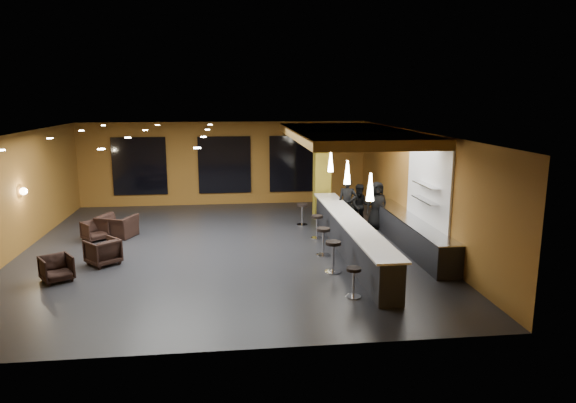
{
  "coord_description": "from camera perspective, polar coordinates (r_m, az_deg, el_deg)",
  "views": [
    {
      "loc": [
        0.16,
        -15.2,
        4.59
      ],
      "look_at": [
        2.0,
        0.5,
        1.3
      ],
      "focal_mm": 32.0,
      "sensor_mm": 36.0,
      "label": 1
    }
  ],
  "objects": [
    {
      "name": "staff_b",
      "position": [
        18.16,
        8.04,
        -0.5
      ],
      "size": [
        0.82,
        0.68,
        1.54
      ],
      "primitive_type": "imported",
      "rotation": [
        0.0,
        0.0,
        -0.14
      ],
      "color": "black",
      "rests_on": "floor"
    },
    {
      "name": "staff_c",
      "position": [
        18.08,
        9.83,
        -0.42
      ],
      "size": [
        0.87,
        0.62,
        1.66
      ],
      "primitive_type": "imported",
      "rotation": [
        0.0,
        0.0,
        0.12
      ],
      "color": "black",
      "rests_on": "floor"
    },
    {
      "name": "wall_sconce",
      "position": [
        17.05,
        -27.32,
        1.02
      ],
      "size": [
        0.22,
        0.22,
        0.22
      ],
      "primitive_type": "sphere",
      "color": "#FFE5B2",
      "rests_on": "wall_left"
    },
    {
      "name": "wall_right",
      "position": [
        16.55,
        14.28,
        1.51
      ],
      "size": [
        0.1,
        13.0,
        3.5
      ],
      "primitive_type": "cube",
      "color": "brown",
      "rests_on": "floor"
    },
    {
      "name": "bar_stool_3",
      "position": [
        16.68,
        3.24,
        -2.48
      ],
      "size": [
        0.39,
        0.39,
        0.77
      ],
      "rotation": [
        0.0,
        0.0,
        0.0
      ],
      "color": "silver",
      "rests_on": "floor"
    },
    {
      "name": "wall_shelf_lower",
      "position": [
        15.39,
        15.03,
        0.15
      ],
      "size": [
        0.3,
        1.5,
        0.03
      ],
      "primitive_type": "cube",
      "color": "silver",
      "rests_on": "wall_right"
    },
    {
      "name": "bar_stool_4",
      "position": [
        18.36,
        1.59,
        -1.11
      ],
      "size": [
        0.4,
        0.4,
        0.78
      ],
      "rotation": [
        0.0,
        0.0,
        -0.12
      ],
      "color": "silver",
      "rests_on": "floor"
    },
    {
      "name": "armchair_b",
      "position": [
        15.06,
        -19.88,
        -5.27
      ],
      "size": [
        1.11,
        1.11,
        0.72
      ],
      "primitive_type": "imported",
      "rotation": [
        0.0,
        0.0,
        3.87
      ],
      "color": "black",
      "rests_on": "floor"
    },
    {
      "name": "prep_counter",
      "position": [
        16.23,
        13.35,
        -3.42
      ],
      "size": [
        0.7,
        6.0,
        0.86
      ],
      "primitive_type": "cube",
      "color": "black",
      "rests_on": "floor"
    },
    {
      "name": "bar_top",
      "position": [
        15.05,
        6.92,
        -2.03
      ],
      "size": [
        0.78,
        8.1,
        0.05
      ],
      "primitive_type": "cube",
      "color": "white",
      "rests_on": "bar_counter"
    },
    {
      "name": "staff_a",
      "position": [
        17.71,
        6.6,
        -0.3
      ],
      "size": [
        0.78,
        0.66,
        1.83
      ],
      "primitive_type": "imported",
      "rotation": [
        0.0,
        0.0,
        -0.39
      ],
      "color": "black",
      "rests_on": "floor"
    },
    {
      "name": "wall_front",
      "position": [
        9.11,
        -7.42,
        -6.5
      ],
      "size": [
        12.0,
        0.1,
        3.5
      ],
      "primitive_type": "cube",
      "color": "brown",
      "rests_on": "floor"
    },
    {
      "name": "pendant_1",
      "position": [
        15.27,
        6.61,
        3.25
      ],
      "size": [
        0.2,
        0.2,
        0.7
      ],
      "primitive_type": "cone",
      "color": "white",
      "rests_on": "wood_soffit"
    },
    {
      "name": "column",
      "position": [
        19.33,
        3.8,
        3.28
      ],
      "size": [
        0.6,
        0.6,
        3.5
      ],
      "primitive_type": "cube",
      "color": "olive",
      "rests_on": "floor"
    },
    {
      "name": "wood_soffit",
      "position": [
        16.69,
        6.69,
        7.45
      ],
      "size": [
        3.6,
        8.0,
        0.28
      ],
      "primitive_type": "cube",
      "color": "olive",
      "rests_on": "ceiling"
    },
    {
      "name": "window_center",
      "position": [
        21.83,
        -7.06,
        4.06
      ],
      "size": [
        2.2,
        0.06,
        2.4
      ],
      "primitive_type": "cube",
      "color": "black",
      "rests_on": "wall_back"
    },
    {
      "name": "armchair_a",
      "position": [
        14.2,
        -24.33,
        -6.79
      ],
      "size": [
        0.98,
        0.99,
        0.66
      ],
      "primitive_type": "imported",
      "rotation": [
        0.0,
        0.0,
        0.58
      ],
      "color": "black",
      "rests_on": "floor"
    },
    {
      "name": "window_right",
      "position": [
        22.02,
        0.79,
        4.21
      ],
      "size": [
        2.2,
        0.06,
        2.4
      ],
      "primitive_type": "cube",
      "color": "black",
      "rests_on": "wall_back"
    },
    {
      "name": "floor",
      "position": [
        15.89,
        -7.0,
        -5.31
      ],
      "size": [
        12.0,
        13.0,
        0.1
      ],
      "primitive_type": "cube",
      "color": "black",
      "rests_on": "ground"
    },
    {
      "name": "wall_left",
      "position": [
        16.67,
        -28.44,
        0.51
      ],
      "size": [
        0.1,
        13.0,
        3.5
      ],
      "primitive_type": "cube",
      "color": "brown",
      "rests_on": "floor"
    },
    {
      "name": "pendant_2",
      "position": [
        17.69,
        4.76,
        4.44
      ],
      "size": [
        0.2,
        0.2,
        0.7
      ],
      "primitive_type": "cone",
      "color": "white",
      "rests_on": "wood_soffit"
    },
    {
      "name": "pendant_0",
      "position": [
        12.89,
        9.14,
        1.6
      ],
      "size": [
        0.2,
        0.2,
        0.7
      ],
      "primitive_type": "cone",
      "color": "white",
      "rests_on": "wood_soffit"
    },
    {
      "name": "prep_top",
      "position": [
        16.12,
        13.43,
        -1.86
      ],
      "size": [
        0.72,
        6.0,
        0.03
      ],
      "primitive_type": "cube",
      "color": "silver",
      "rests_on": "prep_counter"
    },
    {
      "name": "bar_stool_0",
      "position": [
        12.01,
        7.3,
        -8.47
      ],
      "size": [
        0.36,
        0.36,
        0.71
      ],
      "rotation": [
        0.0,
        0.0,
        -0.17
      ],
      "color": "silver",
      "rests_on": "floor"
    },
    {
      "name": "ceiling",
      "position": [
        15.24,
        -7.34,
        7.75
      ],
      "size": [
        12.0,
        13.0,
        0.1
      ],
      "primitive_type": "cube",
      "color": "black"
    },
    {
      "name": "armchair_d",
      "position": [
        17.78,
        -18.48,
        -2.62
      ],
      "size": [
        1.4,
        1.33,
        0.72
      ],
      "primitive_type": "imported",
      "rotation": [
        0.0,
        0.0,
        2.74
      ],
      "color": "black",
      "rests_on": "floor"
    },
    {
      "name": "window_left",
      "position": [
        22.14,
        -16.17,
        3.79
      ],
      "size": [
        2.2,
        0.06,
        2.4
      ],
      "primitive_type": "cube",
      "color": "black",
      "rests_on": "wall_back"
    },
    {
      "name": "wall_back",
      "position": [
        21.94,
        -7.06,
        4.22
      ],
      "size": [
        12.0,
        0.1,
        3.5
      ],
      "primitive_type": "cube",
      "color": "brown",
      "rests_on": "floor"
    },
    {
      "name": "wall_shelf_upper",
      "position": [
        15.31,
        15.12,
        1.8
      ],
      "size": [
        0.3,
        1.5,
        0.03
      ],
      "primitive_type": "cube",
      "color": "silver",
      "rests_on": "wall_right"
    },
    {
      "name": "tile_backsplash",
      "position": [
        15.56,
        15.32,
        1.75
      ],
      "size": [
        0.06,
        3.2,
        2.4
      ],
      "primitive_type": "cube",
      "color": "white",
      "rests_on": "wall_right"
    },
    {
      "name": "bar_stool_2",
      "position": [
        14.92,
        3.94,
        -4.07
      ],
      "size": [
        0.42,
        0.42,
        0.82
      ],
      "rotation": [
        0.0,
        0.0,
        0.33
      ],
      "color": "silver",
      "rests_on": "floor"
    },
    {
      "name": "bar_counter",
      "position": [
        15.18,
        6.87,
        -3.96
      ],
      "size": [
        0.6,
        8.0,
        1.0
      ],
      "primitive_type": "cube",
      "color": "black",
      "rests_on": "floor"
    },
    {
      "name": "bar_stool_1",
      "position": [
        13.54,
        5.04,
        -5.68
      ],
      "size": [
        0.43,
        0.43,
        0.85
      ],
      "rotation": [
        0.0,
        0.0,
        -0.1
      ],
      "color": "silver",
      "rests_on": "floor"
    },
    {
      "name": "armchair_c",
      "position": [
        17.61,
        -20.68,
        -3.06
      ],
      "size": [
        0.96,
        0.97,
        0.63
      ],
      "primitive_type": "imported",
      "rotation": [
        0.0,
        0.0,
        0.68
      ],
      "color": "black",
      "rests_on": "floor"
    }
  ]
}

